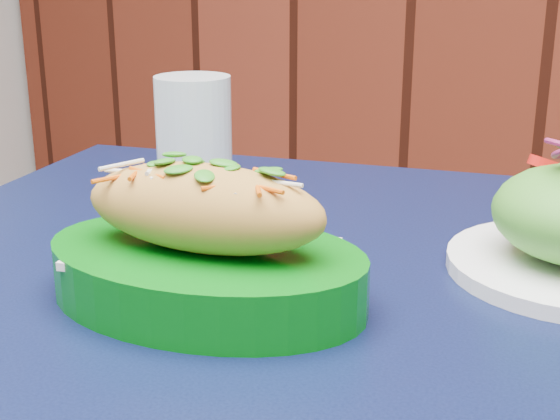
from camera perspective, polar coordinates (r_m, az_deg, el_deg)
The scene contains 3 objects.
cafe_table at distance 0.59m, azimuth 2.43°, elevation -14.78°, with size 0.98×0.98×0.75m.
banh_mi_basket at distance 0.54m, azimuth -5.50°, elevation -2.79°, with size 0.26×0.19×0.11m.
water_glass at distance 0.79m, azimuth -6.30°, elevation 5.29°, with size 0.08×0.08×0.12m, color silver.
Camera 1 is at (0.13, 0.82, 0.98)m, focal length 50.00 mm.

